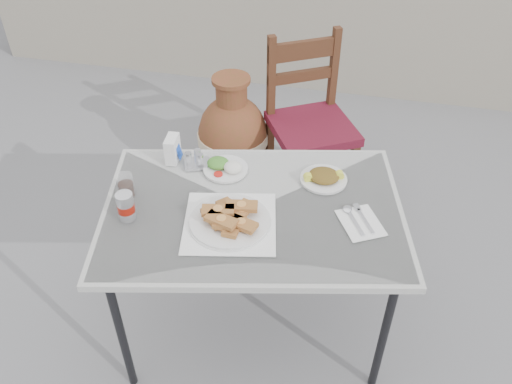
% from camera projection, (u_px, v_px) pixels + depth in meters
% --- Properties ---
extents(ground, '(80.00, 80.00, 0.00)m').
position_uv_depth(ground, '(267.00, 306.00, 2.90)').
color(ground, slate).
rests_on(ground, ground).
extents(cafe_table, '(1.45, 1.13, 0.79)m').
position_uv_depth(cafe_table, '(253.00, 217.00, 2.36)').
color(cafe_table, black).
rests_on(cafe_table, ground).
extents(pide_plate, '(0.45, 0.45, 0.08)m').
position_uv_depth(pide_plate, '(230.00, 217.00, 2.23)').
color(pide_plate, white).
rests_on(pide_plate, cafe_table).
extents(salad_rice_plate, '(0.21, 0.21, 0.05)m').
position_uv_depth(salad_rice_plate, '(225.00, 167.00, 2.51)').
color(salad_rice_plate, silver).
rests_on(salad_rice_plate, cafe_table).
extents(salad_chopped_plate, '(0.22, 0.22, 0.05)m').
position_uv_depth(salad_chopped_plate, '(324.00, 177.00, 2.46)').
color(salad_chopped_plate, silver).
rests_on(salad_chopped_plate, cafe_table).
extents(soda_can, '(0.07, 0.07, 0.13)m').
position_uv_depth(soda_can, '(126.00, 206.00, 2.23)').
color(soda_can, silver).
rests_on(soda_can, cafe_table).
extents(cola_glass, '(0.07, 0.07, 0.11)m').
position_uv_depth(cola_glass, '(126.00, 187.00, 2.36)').
color(cola_glass, white).
rests_on(cola_glass, cafe_table).
extents(napkin_holder, '(0.07, 0.11, 0.13)m').
position_uv_depth(napkin_holder, '(173.00, 149.00, 2.55)').
color(napkin_holder, white).
rests_on(napkin_holder, cafe_table).
extents(condiment_caddy, '(0.14, 0.13, 0.08)m').
position_uv_depth(condiment_caddy, '(196.00, 161.00, 2.54)').
color(condiment_caddy, silver).
rests_on(condiment_caddy, cafe_table).
extents(cutlery_napkin, '(0.23, 0.25, 0.01)m').
position_uv_depth(cutlery_napkin, '(359.00, 220.00, 2.26)').
color(cutlery_napkin, white).
rests_on(cutlery_napkin, cafe_table).
extents(chair, '(0.64, 0.64, 1.06)m').
position_uv_depth(chair, '(310.00, 122.00, 3.29)').
color(chair, '#3B1B10').
rests_on(chair, ground).
extents(terracotta_urn, '(0.45, 0.45, 0.79)m').
position_uv_depth(terracotta_urn, '(233.00, 137.00, 3.48)').
color(terracotta_urn, brown).
rests_on(terracotta_urn, ground).
extents(back_wall, '(6.00, 0.25, 1.20)m').
position_uv_depth(back_wall, '(332.00, 18.00, 4.38)').
color(back_wall, gray).
rests_on(back_wall, ground).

